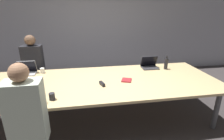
# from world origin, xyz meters

# --- Properties ---
(ground_plane) EXTENTS (24.00, 24.00, 0.00)m
(ground_plane) POSITION_xyz_m (0.00, 0.00, 0.00)
(ground_plane) COLOR #383333
(curtain_wall) EXTENTS (12.00, 0.06, 2.80)m
(curtain_wall) POSITION_xyz_m (0.00, 2.50, 1.40)
(curtain_wall) COLOR #9999A3
(curtain_wall) RESTS_ON ground_plane
(conference_table) EXTENTS (4.04, 1.50, 0.75)m
(conference_table) POSITION_xyz_m (0.00, 0.00, 0.70)
(conference_table) COLOR #D6B77F
(conference_table) RESTS_ON ground_plane
(laptop_near_left) EXTENTS (0.34, 0.26, 0.26)m
(laptop_near_left) POSITION_xyz_m (-0.97, -0.57, 0.82)
(laptop_near_left) COLOR gray
(laptop_near_left) RESTS_ON conference_table
(person_near_left) EXTENTS (0.40, 0.24, 1.40)m
(person_near_left) POSITION_xyz_m (-0.91, -0.93, 0.68)
(person_near_left) COLOR #2D2D38
(person_near_left) RESTS_ON ground_plane
(cup_near_left) EXTENTS (0.08, 0.08, 0.10)m
(cup_near_left) POSITION_xyz_m (-0.70, -0.53, 0.79)
(cup_near_left) COLOR #232328
(cup_near_left) RESTS_ON conference_table
(laptop_far_right) EXTENTS (0.34, 0.25, 0.24)m
(laptop_far_right) POSITION_xyz_m (1.08, 0.53, 0.82)
(laptop_far_right) COLOR #333338
(laptop_far_right) RESTS_ON conference_table
(bottle_far_right) EXTENTS (0.07, 0.07, 0.27)m
(bottle_far_right) POSITION_xyz_m (1.37, 0.40, 0.86)
(bottle_far_right) COLOR black
(bottle_far_right) RESTS_ON conference_table
(laptop_far_left) EXTENTS (0.32, 0.25, 0.25)m
(laptop_far_left) POSITION_xyz_m (-1.31, 0.58, 0.82)
(laptop_far_left) COLOR #B7B7BC
(laptop_far_left) RESTS_ON conference_table
(person_far_left) EXTENTS (0.40, 0.24, 1.41)m
(person_far_left) POSITION_xyz_m (-1.30, 1.00, 0.69)
(person_far_left) COLOR #2D2D38
(person_far_left) RESTS_ON ground_plane
(cup_far_left) EXTENTS (0.08, 0.08, 0.10)m
(cup_far_left) POSITION_xyz_m (-1.04, 0.57, 0.79)
(cup_far_left) COLOR white
(cup_far_left) RESTS_ON conference_table
(stapler) EXTENTS (0.08, 0.16, 0.05)m
(stapler) POSITION_xyz_m (0.02, -0.18, 0.77)
(stapler) COLOR black
(stapler) RESTS_ON conference_table
(notebook) EXTENTS (0.21, 0.22, 0.02)m
(notebook) POSITION_xyz_m (0.45, -0.06, 0.76)
(notebook) COLOR maroon
(notebook) RESTS_ON conference_table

